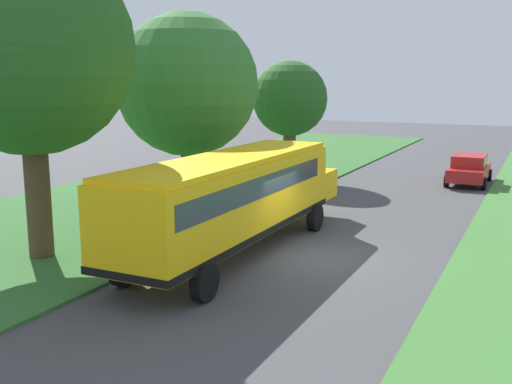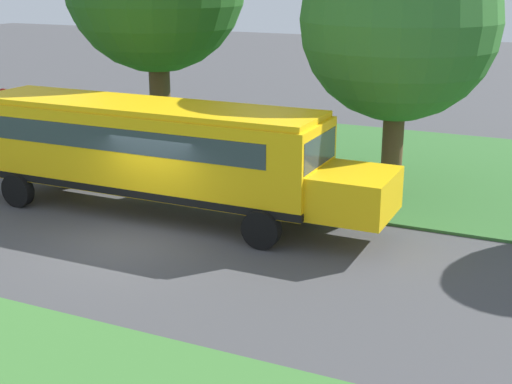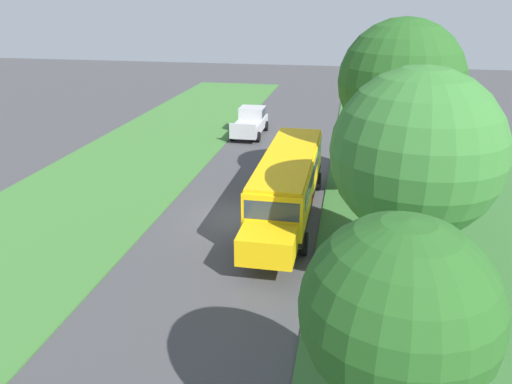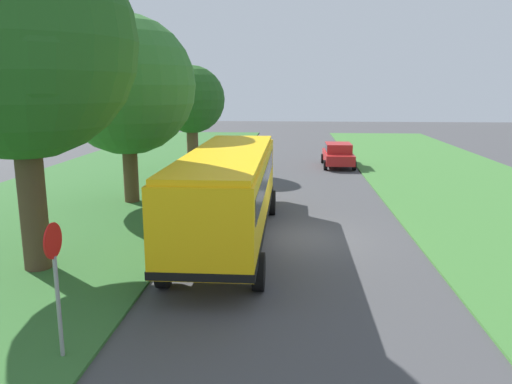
{
  "view_description": "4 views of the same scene",
  "coord_description": "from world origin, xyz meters",
  "px_view_note": "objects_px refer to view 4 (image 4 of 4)",
  "views": [
    {
      "loc": [
        6.34,
        -16.91,
        5.47
      ],
      "look_at": [
        -2.58,
        1.42,
        1.62
      ],
      "focal_mm": 42.0,
      "sensor_mm": 36.0,
      "label": 1
    },
    {
      "loc": [
        14.15,
        10.09,
        6.68
      ],
      "look_at": [
        -1.89,
        2.64,
        1.17
      ],
      "focal_mm": 50.0,
      "sensor_mm": 36.0,
      "label": 2
    },
    {
      "loc": [
        -5.13,
        22.2,
        10.32
      ],
      "look_at": [
        -1.07,
        1.23,
        1.93
      ],
      "focal_mm": 35.0,
      "sensor_mm": 36.0,
      "label": 3
    },
    {
      "loc": [
        -0.22,
        -16.84,
        5.18
      ],
      "look_at": [
        -1.44,
        -0.22,
        1.65
      ],
      "focal_mm": 35.0,
      "sensor_mm": 36.0,
      "label": 4
    }
  ],
  "objects_px": {
    "car_red_nearest": "(338,153)",
    "oak_tree_far_end": "(189,101)",
    "school_bus": "(229,187)",
    "stop_sign": "(56,275)",
    "oak_tree_roadside_mid": "(124,86)",
    "oak_tree_beside_bus": "(19,44)"
  },
  "relations": [
    {
      "from": "car_red_nearest",
      "to": "stop_sign",
      "type": "bearing_deg",
      "value": -106.85
    },
    {
      "from": "oak_tree_beside_bus",
      "to": "oak_tree_far_end",
      "type": "height_order",
      "value": "oak_tree_beside_bus"
    },
    {
      "from": "oak_tree_beside_bus",
      "to": "stop_sign",
      "type": "distance_m",
      "value": 6.88
    },
    {
      "from": "oak_tree_beside_bus",
      "to": "oak_tree_far_end",
      "type": "relative_size",
      "value": 1.47
    },
    {
      "from": "school_bus",
      "to": "stop_sign",
      "type": "bearing_deg",
      "value": -106.91
    },
    {
      "from": "car_red_nearest",
      "to": "oak_tree_roadside_mid",
      "type": "bearing_deg",
      "value": -132.48
    },
    {
      "from": "oak_tree_beside_bus",
      "to": "stop_sign",
      "type": "relative_size",
      "value": 3.46
    },
    {
      "from": "oak_tree_roadside_mid",
      "to": "stop_sign",
      "type": "xyz_separation_m",
      "value": [
        2.96,
        -13.11,
        -3.49
      ]
    },
    {
      "from": "oak_tree_beside_bus",
      "to": "oak_tree_far_end",
      "type": "xyz_separation_m",
      "value": [
        0.84,
        17.26,
        -1.9
      ]
    },
    {
      "from": "school_bus",
      "to": "oak_tree_beside_bus",
      "type": "xyz_separation_m",
      "value": [
        -5.02,
        -3.2,
        4.34
      ]
    },
    {
      "from": "school_bus",
      "to": "oak_tree_far_end",
      "type": "xyz_separation_m",
      "value": [
        -4.18,
        14.06,
        2.44
      ]
    },
    {
      "from": "school_bus",
      "to": "oak_tree_far_end",
      "type": "height_order",
      "value": "oak_tree_far_end"
    },
    {
      "from": "school_bus",
      "to": "stop_sign",
      "type": "distance_m",
      "value": 7.96
    },
    {
      "from": "school_bus",
      "to": "oak_tree_roadside_mid",
      "type": "bearing_deg",
      "value": 133.81
    },
    {
      "from": "school_bus",
      "to": "oak_tree_beside_bus",
      "type": "relative_size",
      "value": 1.31
    },
    {
      "from": "oak_tree_roadside_mid",
      "to": "oak_tree_beside_bus",
      "type": "bearing_deg",
      "value": -88.35
    },
    {
      "from": "car_red_nearest",
      "to": "school_bus",
      "type": "bearing_deg",
      "value": -106.83
    },
    {
      "from": "school_bus",
      "to": "oak_tree_beside_bus",
      "type": "distance_m",
      "value": 7.37
    },
    {
      "from": "school_bus",
      "to": "oak_tree_roadside_mid",
      "type": "height_order",
      "value": "oak_tree_roadside_mid"
    },
    {
      "from": "oak_tree_far_end",
      "to": "car_red_nearest",
      "type": "bearing_deg",
      "value": 16.57
    },
    {
      "from": "car_red_nearest",
      "to": "oak_tree_far_end",
      "type": "distance_m",
      "value": 10.28
    },
    {
      "from": "car_red_nearest",
      "to": "oak_tree_beside_bus",
      "type": "distance_m",
      "value": 23.06
    }
  ]
}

